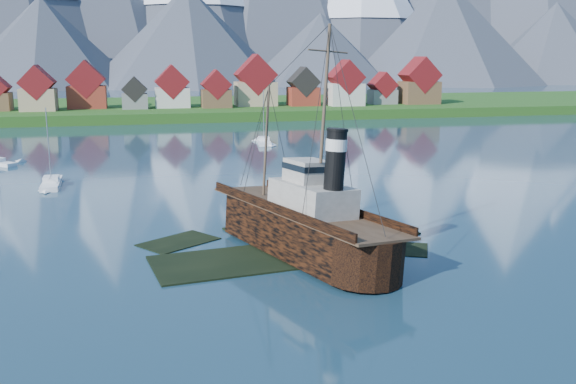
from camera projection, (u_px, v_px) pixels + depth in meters
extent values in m
plane|color=#193647|center=(271.00, 253.00, 65.85)|extent=(1400.00, 1400.00, 0.00)
cube|color=black|center=(245.00, 264.00, 63.36)|extent=(19.08, 11.42, 1.00)
cube|color=black|center=(316.00, 242.00, 71.06)|extent=(15.15, 9.76, 1.00)
cube|color=black|center=(272.00, 231.00, 74.93)|extent=(11.45, 9.06, 1.00)
cube|color=black|center=(384.00, 252.00, 67.61)|extent=(10.27, 8.34, 1.00)
cube|color=black|center=(179.00, 246.00, 69.69)|extent=(9.42, 8.68, 1.00)
cube|color=black|center=(389.00, 234.00, 73.97)|extent=(6.00, 4.00, 1.00)
cube|color=#174C15|center=(176.00, 112.00, 227.89)|extent=(600.00, 80.00, 3.20)
cube|color=#3F3D38|center=(184.00, 123.00, 191.67)|extent=(600.00, 2.50, 2.00)
cube|color=tan|center=(39.00, 100.00, 198.10)|extent=(10.50, 9.00, 6.80)
cube|color=maroon|center=(37.00, 82.00, 196.99)|extent=(10.69, 9.18, 10.69)
cube|color=maroon|center=(87.00, 97.00, 206.83)|extent=(12.00, 8.50, 7.20)
cube|color=maroon|center=(86.00, 79.00, 205.63)|extent=(12.22, 8.67, 12.22)
cube|color=slate|center=(135.00, 101.00, 205.59)|extent=(8.00, 7.00, 4.80)
cube|color=black|center=(134.00, 89.00, 204.79)|extent=(8.15, 7.14, 8.15)
cube|color=beige|center=(172.00, 98.00, 210.91)|extent=(11.00, 9.50, 6.40)
cube|color=maroon|center=(172.00, 82.00, 209.82)|extent=(11.20, 9.69, 11.20)
cube|color=brown|center=(216.00, 99.00, 210.21)|extent=(9.50, 8.00, 5.80)
cube|color=maroon|center=(216.00, 84.00, 209.25)|extent=(9.67, 8.16, 9.67)
cube|color=tan|center=(256.00, 94.00, 217.80)|extent=(13.50, 10.00, 8.00)
cube|color=maroon|center=(255.00, 75.00, 216.46)|extent=(13.75, 10.20, 13.75)
cube|color=maroon|center=(303.00, 96.00, 218.63)|extent=(10.00, 8.50, 6.20)
cube|color=black|center=(303.00, 82.00, 217.60)|extent=(10.18, 8.67, 10.18)
cube|color=beige|center=(345.00, 94.00, 218.69)|extent=(11.50, 9.00, 7.50)
cube|color=maroon|center=(345.00, 77.00, 217.47)|extent=(11.71, 9.18, 11.71)
cube|color=slate|center=(382.00, 97.00, 226.03)|extent=(9.00, 7.50, 5.00)
cube|color=maroon|center=(383.00, 85.00, 225.17)|extent=(9.16, 7.65, 9.16)
cube|color=brown|center=(419.00, 93.00, 226.67)|extent=(12.50, 10.00, 7.80)
cube|color=maroon|center=(420.00, 75.00, 225.39)|extent=(12.73, 10.20, 12.73)
cone|color=#2D333D|center=(362.00, 5.00, 528.75)|extent=(150.00, 150.00, 125.00)
cone|color=#2D333D|center=(43.00, 43.00, 401.40)|extent=(120.00, 120.00, 58.00)
cone|color=#2D333D|center=(188.00, 38.00, 415.45)|extent=(136.00, 136.00, 66.00)
cone|color=#2D333D|center=(320.00, 50.00, 440.58)|extent=(110.00, 110.00, 50.00)
cone|color=#2D333D|center=(444.00, 33.00, 454.75)|extent=(150.00, 150.00, 75.00)
cone|color=#2D333D|center=(554.00, 44.00, 476.92)|extent=(124.00, 124.00, 60.00)
cube|color=black|center=(301.00, 232.00, 65.30)|extent=(7.05, 20.31, 4.23)
cone|color=black|center=(274.00, 203.00, 77.86)|extent=(7.05, 7.05, 7.05)
cylinder|color=black|center=(329.00, 263.00, 55.62)|extent=(7.05, 7.05, 4.23)
cube|color=#4C3826|center=(301.00, 211.00, 64.84)|extent=(6.91, 26.80, 0.25)
cube|color=black|center=(268.00, 208.00, 64.00)|extent=(0.20, 25.95, 0.91)
cube|color=black|center=(333.00, 205.00, 65.48)|extent=(0.20, 25.95, 0.91)
cube|color=#ADA89E|center=(304.00, 199.00, 63.08)|extent=(5.24, 8.56, 3.02)
cube|color=#ADA89E|center=(302.00, 171.00, 63.49)|extent=(3.63, 4.03, 2.22)
cylinder|color=black|center=(314.00, 161.00, 59.01)|extent=(1.91, 1.91, 5.64)
cylinder|color=silver|center=(314.00, 146.00, 58.71)|extent=(2.01, 2.01, 1.11)
cylinder|color=#473828|center=(283.00, 140.00, 71.23)|extent=(0.28, 0.28, 12.09)
cylinder|color=#473828|center=(308.00, 95.00, 59.97)|extent=(0.32, 0.32, 13.10)
cube|color=white|center=(52.00, 185.00, 99.54)|extent=(2.96, 10.46, 1.31)
cube|color=white|center=(51.00, 179.00, 99.32)|extent=(2.38, 2.98, 0.76)
cylinder|color=gray|center=(48.00, 145.00, 98.21)|extent=(0.15, 0.15, 11.35)
cube|color=white|center=(264.00, 143.00, 147.42)|extent=(4.06, 11.24, 1.32)
cube|color=white|center=(264.00, 138.00, 147.20)|extent=(2.77, 3.35, 0.77)
cylinder|color=gray|center=(264.00, 115.00, 146.08)|extent=(0.15, 0.15, 11.43)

